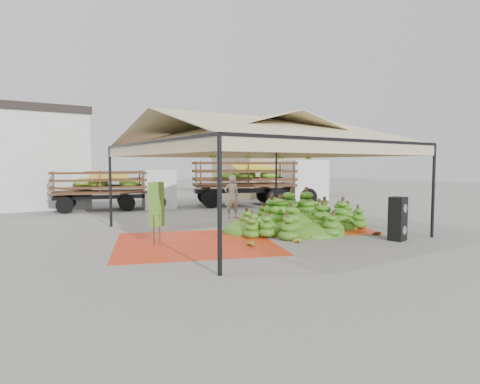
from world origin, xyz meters
TOP-DOWN VIEW (x-y plane):
  - ground at (0.00, 0.00)m, footprint 90.00×90.00m
  - canopy_tent at (0.00, 0.00)m, footprint 8.10×8.10m
  - building_tan at (10.00, 13.00)m, footprint 6.30×5.30m
  - tarp_left at (-2.83, -0.61)m, footprint 5.89×5.76m
  - tarp_right at (2.22, 0.21)m, footprint 6.12×6.21m
  - banana_heap at (1.64, -0.31)m, footprint 6.27×5.30m
  - hand_yellow_a at (0.34, -2.07)m, footprint 0.57×0.53m
  - hand_yellow_b at (-0.33, -2.27)m, footprint 0.45×0.38m
  - hand_red_a at (2.62, -3.70)m, footprint 0.51×0.44m
  - hand_red_b at (2.73, -2.81)m, footprint 0.48×0.43m
  - hand_green at (-1.79, -1.86)m, footprint 0.58×0.53m
  - hanging_bunches at (0.89, 0.86)m, footprint 4.74×0.24m
  - speaker_stack at (2.60, -3.70)m, footprint 0.57×0.52m
  - banana_leaves at (-3.70, -0.48)m, footprint 0.96×1.36m
  - vendor at (1.10, 3.50)m, footprint 0.76×0.56m
  - truck_left at (-1.89, 9.57)m, footprint 6.34×3.51m
  - truck_right at (5.81, 7.30)m, footprint 7.95×5.24m

SIDE VIEW (x-z plane):
  - ground at x=0.00m, z-range 0.00..0.00m
  - banana_leaves at x=-3.70m, z-range -1.85..1.85m
  - tarp_left at x=-2.83m, z-range 0.00..0.01m
  - tarp_right at x=2.22m, z-range 0.00..0.01m
  - hand_red_b at x=2.73m, z-range 0.00..0.19m
  - hand_yellow_b at x=-0.33m, z-range 0.00..0.20m
  - hand_red_a at x=2.62m, z-range 0.00..0.21m
  - hand_yellow_a at x=0.34m, z-range 0.00..0.21m
  - hand_green at x=-1.79m, z-range 0.00..0.22m
  - banana_heap at x=1.64m, z-range 0.00..1.26m
  - speaker_stack at x=2.60m, z-range 0.00..1.36m
  - vendor at x=1.10m, z-range 0.00..1.90m
  - truck_left at x=-1.89m, z-range 0.24..2.31m
  - truck_right at x=5.81m, z-range 0.30..2.89m
  - building_tan at x=10.00m, z-range 0.02..4.12m
  - hanging_bunches at x=0.89m, z-range 2.52..2.72m
  - canopy_tent at x=0.00m, z-range 1.30..5.30m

